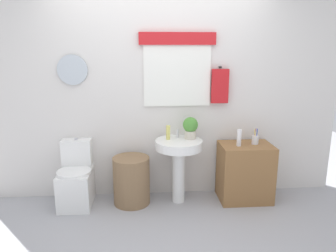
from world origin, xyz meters
TOP-DOWN VIEW (x-y plane):
  - ground_plane at (0.00, 0.00)m, footprint 8.00×8.00m
  - back_wall at (0.00, 1.15)m, footprint 4.40×0.18m
  - toilet at (-0.99, 0.88)m, footprint 0.38×0.51m
  - laundry_hamper at (-0.35, 0.85)m, footprint 0.43×0.43m
  - pedestal_sink at (0.21, 0.85)m, footprint 0.54×0.54m
  - faucet at (0.21, 0.97)m, footprint 0.03×0.03m
  - wooden_cabinet at (1.01, 0.85)m, footprint 0.61×0.44m
  - soap_bottle at (0.09, 0.90)m, footprint 0.05×0.05m
  - potted_plant at (0.35, 0.91)m, footprint 0.18×0.18m
  - lotion_bottle at (0.90, 0.81)m, footprint 0.05×0.05m
  - toothbrush_cup at (1.12, 0.87)m, footprint 0.08×0.08m

SIDE VIEW (x-z plane):
  - ground_plane at x=0.00m, z-range 0.00..0.00m
  - laundry_hamper at x=-0.35m, z-range 0.00..0.56m
  - toilet at x=-0.99m, z-range -0.09..0.68m
  - wooden_cabinet at x=1.01m, z-range 0.00..0.69m
  - pedestal_sink at x=0.21m, z-range 0.20..0.96m
  - toothbrush_cup at x=1.12m, z-range 0.65..0.84m
  - lotion_bottle at x=0.90m, z-range 0.69..0.88m
  - faucet at x=0.21m, z-range 0.76..0.86m
  - soap_bottle at x=0.09m, z-range 0.76..0.92m
  - potted_plant at x=0.35m, z-range 0.77..1.03m
  - back_wall at x=0.00m, z-range 0.01..2.61m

